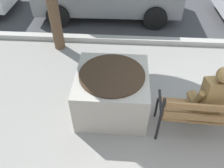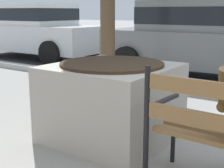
% 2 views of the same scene
% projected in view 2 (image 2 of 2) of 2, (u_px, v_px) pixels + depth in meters
% --- Properties ---
extents(concrete_planter, '(1.19, 1.19, 0.83)m').
position_uv_depth(concrete_planter, '(112.00, 101.00, 3.46)').
color(concrete_planter, '#A8A399').
rests_on(concrete_planter, ground).
extents(parked_car_white, '(4.13, 1.97, 1.56)m').
position_uv_depth(parked_car_white, '(36.00, 29.00, 9.43)').
color(parked_car_white, silver).
rests_on(parked_car_white, ground).
extents(parked_car_grey, '(4.13, 1.97, 1.56)m').
position_uv_depth(parked_car_grey, '(203.00, 37.00, 6.66)').
color(parked_car_grey, slate).
rests_on(parked_car_grey, ground).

